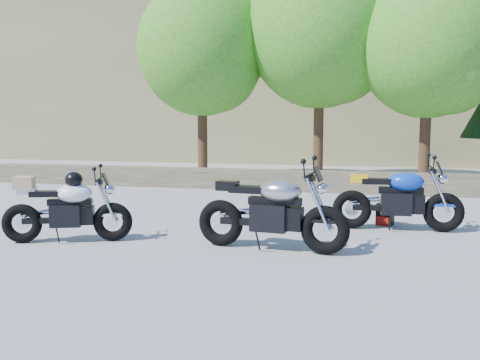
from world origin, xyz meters
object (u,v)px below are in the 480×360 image
Objects in this scene: silver_bike at (272,212)px; backpack at (385,215)px; blue_bike at (398,199)px; white_bike at (67,208)px.

silver_bike is 5.90× the size of backpack.
backpack is at bearing 61.12° from silver_bike.
blue_bike is 0.55m from backpack.
backpack is (4.44, 2.43, -0.33)m from white_bike.
blue_bike is at bearing 3.36° from white_bike.
backpack is at bearing 8.46° from white_bike.
silver_bike is 1.19× the size of white_bike.
white_bike reaches higher than backpack.
silver_bike reaches higher than blue_bike.
blue_bike is (4.63, 2.02, -0.00)m from white_bike.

